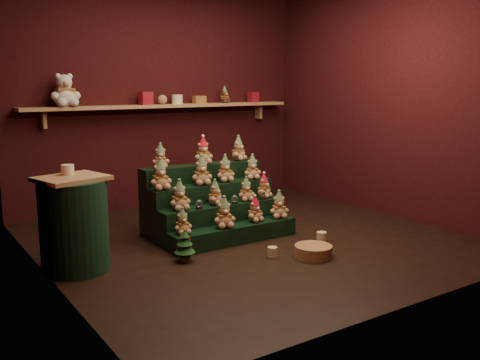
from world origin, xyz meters
TOP-DOWN VIEW (x-y plane):
  - ground at (0.00, 0.00)m, footprint 4.00×4.00m
  - back_wall at (0.00, 2.05)m, footprint 4.00×0.10m
  - front_wall at (0.00, -2.05)m, footprint 4.00×0.10m
  - left_wall at (-2.05, 0.00)m, footprint 0.10×4.00m
  - right_wall at (2.05, 0.00)m, footprint 0.10×4.00m
  - back_shelf at (0.00, 1.87)m, footprint 3.60×0.26m
  - riser_tier_front at (-0.18, 0.00)m, footprint 1.40×0.22m
  - riser_tier_midfront at (-0.18, 0.22)m, footprint 1.40×0.22m
  - riser_tier_midback at (-0.18, 0.44)m, footprint 1.40×0.22m
  - riser_tier_back at (-0.18, 0.66)m, footprint 1.40×0.22m
  - teddy_0 at (-0.76, 0.02)m, footprint 0.18×0.17m
  - teddy_1 at (-0.31, -0.01)m, footprint 0.26×0.24m
  - teddy_2 at (0.08, 0.01)m, footprint 0.22×0.20m
  - teddy_3 at (0.38, -0.00)m, footprint 0.26×0.24m
  - teddy_4 at (-0.67, 0.23)m, footprint 0.22×0.20m
  - teddy_5 at (-0.27, 0.24)m, footprint 0.24×0.23m
  - teddy_6 at (0.10, 0.21)m, footprint 0.21×0.19m
  - teddy_7 at (0.35, 0.23)m, footprint 0.24×0.23m
  - teddy_8 at (-0.78, 0.44)m, footprint 0.23×0.21m
  - teddy_9 at (-0.30, 0.44)m, footprint 0.25×0.23m
  - teddy_10 at (-0.01, 0.45)m, footprint 0.22×0.20m
  - teddy_11 at (0.33, 0.43)m, footprint 0.23×0.22m
  - teddy_12 at (-0.66, 0.66)m, footprint 0.22×0.21m
  - teddy_13 at (-0.15, 0.66)m, footprint 0.23×0.21m
  - teddy_14 at (0.31, 0.68)m, footprint 0.25×0.24m
  - snow_globe_a at (-0.49, 0.16)m, footprint 0.07×0.07m
  - snow_globe_b at (-0.07, 0.16)m, footprint 0.07×0.07m
  - snow_globe_c at (0.27, 0.16)m, footprint 0.07×0.07m
  - side_table at (-1.75, 0.09)m, footprint 0.63×0.57m
  - table_ornament at (-1.75, 0.19)m, footprint 0.11×0.11m
  - mini_christmas_tree at (-0.87, -0.23)m, footprint 0.19×0.19m
  - mug_left at (-0.13, -0.57)m, footprint 0.09×0.09m
  - mug_right at (0.57, -0.46)m, footprint 0.10×0.10m
  - wicker_basket at (0.18, -0.78)m, footprint 0.41×0.41m
  - white_bear at (-1.27, 1.84)m, footprint 0.35×0.31m
  - brown_bear at (0.86, 1.84)m, footprint 0.19×0.18m
  - gift_tin_red_a at (-0.28, 1.85)m, footprint 0.14×0.14m
  - gift_tin_cream at (0.15, 1.85)m, footprint 0.14×0.14m
  - gift_tin_red_b at (1.34, 1.85)m, footprint 0.12×0.12m
  - shelf_plush_ball at (-0.06, 1.85)m, footprint 0.12×0.12m
  - scarf_gift_box at (0.47, 1.85)m, footprint 0.16×0.10m

SIDE VIEW (x-z plane):
  - ground at x=0.00m, z-range 0.00..0.00m
  - mug_left at x=-0.13m, z-range 0.00..0.09m
  - mug_right at x=0.57m, z-range 0.00..0.10m
  - wicker_basket at x=0.18m, z-range 0.00..0.11m
  - riser_tier_front at x=-0.18m, z-range 0.00..0.18m
  - mini_christmas_tree at x=-0.87m, z-range 0.00..0.32m
  - riser_tier_midfront at x=-0.18m, z-range 0.00..0.36m
  - riser_tier_midback at x=-0.18m, z-range 0.00..0.54m
  - teddy_0 at x=-0.76m, z-range 0.18..0.43m
  - teddy_2 at x=0.08m, z-range 0.18..0.44m
  - teddy_3 at x=0.38m, z-range 0.18..0.47m
  - teddy_1 at x=-0.31m, z-range 0.18..0.49m
  - riser_tier_back at x=-0.18m, z-range 0.00..0.72m
  - side_table at x=-1.75m, z-range 0.00..0.82m
  - snow_globe_b at x=-0.07m, z-range 0.36..0.45m
  - snow_globe_c at x=0.27m, z-range 0.36..0.45m
  - snow_globe_a at x=-0.49m, z-range 0.36..0.45m
  - teddy_6 at x=0.10m, z-range 0.36..0.61m
  - teddy_5 at x=-0.27m, z-range 0.36..0.61m
  - teddy_7 at x=0.35m, z-range 0.36..0.62m
  - teddy_4 at x=-0.67m, z-range 0.36..0.66m
  - teddy_11 at x=0.33m, z-range 0.54..0.81m
  - teddy_10 at x=-0.01m, z-range 0.54..0.82m
  - teddy_9 at x=-0.30m, z-range 0.54..0.84m
  - teddy_8 at x=-0.78m, z-range 0.54..0.85m
  - teddy_12 at x=-0.66m, z-range 0.72..0.97m
  - teddy_14 at x=0.31m, z-range 0.72..0.99m
  - table_ornament at x=-1.75m, z-range 0.82..0.91m
  - teddy_13 at x=-0.15m, z-range 0.72..1.01m
  - back_shelf at x=0.00m, z-range 1.17..1.41m
  - scarf_gift_box at x=0.47m, z-range 1.32..1.42m
  - gift_tin_cream at x=0.15m, z-range 1.32..1.44m
  - shelf_plush_ball at x=-0.06m, z-range 1.32..1.44m
  - gift_tin_red_b at x=1.34m, z-range 1.32..1.46m
  - back_wall at x=0.00m, z-range 0.00..2.80m
  - front_wall at x=0.00m, z-range 0.00..2.80m
  - left_wall at x=-2.05m, z-range 0.00..2.80m
  - right_wall at x=2.05m, z-range 0.00..2.80m
  - gift_tin_red_a at x=-0.28m, z-range 1.32..1.48m
  - brown_bear at x=0.86m, z-range 1.32..1.54m
  - white_bear at x=-1.27m, z-range 1.32..1.79m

